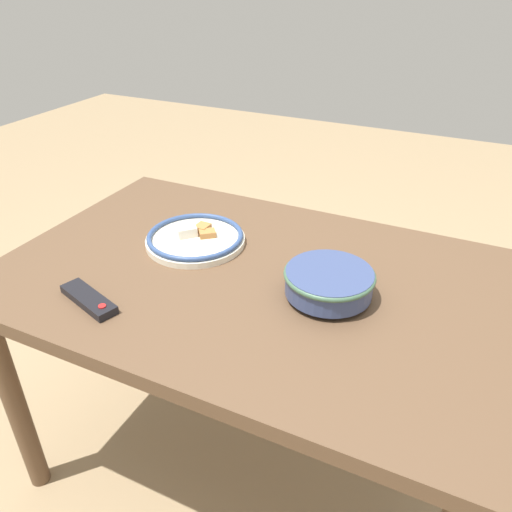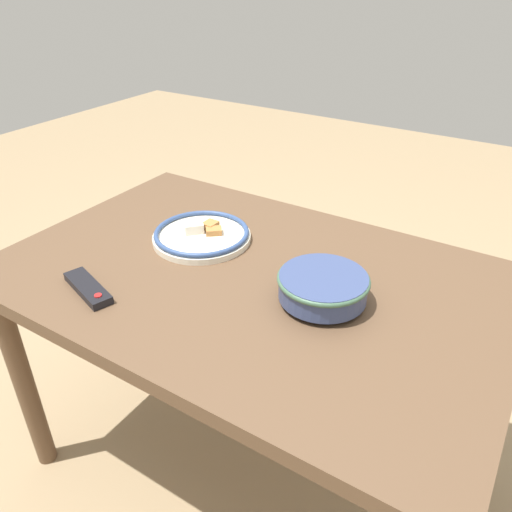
# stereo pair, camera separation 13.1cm
# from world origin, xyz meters

# --- Properties ---
(ground_plane) EXTENTS (8.00, 8.00, 0.00)m
(ground_plane) POSITION_xyz_m (0.00, 0.00, 0.00)
(ground_plane) COLOR #9E8460
(dining_table) EXTENTS (1.32, 0.86, 0.75)m
(dining_table) POSITION_xyz_m (0.00, 0.00, 0.66)
(dining_table) COLOR brown
(dining_table) RESTS_ON ground_plane
(noodle_bowl) EXTENTS (0.22, 0.22, 0.07)m
(noodle_bowl) POSITION_xyz_m (-0.22, 0.01, 0.79)
(noodle_bowl) COLOR #384775
(noodle_bowl) RESTS_ON dining_table
(food_plate) EXTENTS (0.28, 0.28, 0.05)m
(food_plate) POSITION_xyz_m (0.21, -0.08, 0.77)
(food_plate) COLOR silver
(food_plate) RESTS_ON dining_table
(tv_remote) EXTENTS (0.18, 0.10, 0.02)m
(tv_remote) POSITION_xyz_m (0.29, 0.28, 0.76)
(tv_remote) COLOR black
(tv_remote) RESTS_ON dining_table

